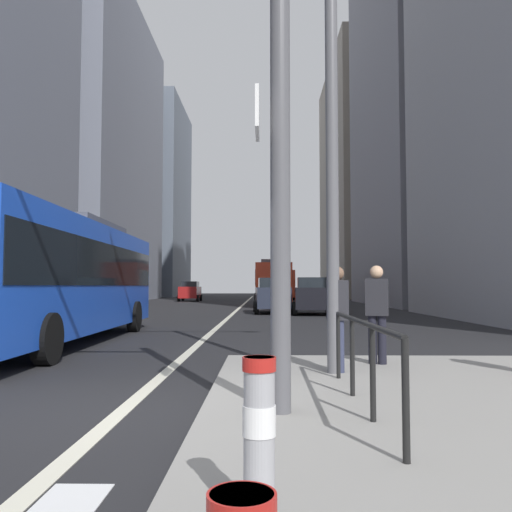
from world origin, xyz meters
name	(u,v)px	position (x,y,z in m)	size (l,w,h in m)	color
ground_plane	(230,316)	(0.00, 20.00, 0.00)	(160.00, 160.00, 0.00)	black
lane_centre_line	(240,308)	(0.00, 30.00, 0.01)	(0.20, 80.00, 0.01)	beige
office_tower_left_mid	(89,154)	(-16.00, 46.09, 14.81)	(10.19, 24.65, 29.63)	slate
office_tower_left_far	(145,201)	(-16.00, 71.27, 14.07)	(11.39, 17.09, 28.14)	slate
office_tower_right_mid	(448,8)	(17.00, 36.63, 24.59)	(13.35, 19.37, 49.18)	gray
office_tower_right_far	(377,181)	(17.00, 64.85, 15.70)	(12.93, 25.40, 31.41)	gray
city_bus_blue_oncoming	(58,273)	(-3.70, 7.28, 1.84)	(2.86, 11.52, 3.40)	blue
city_bus_red_receding	(273,282)	(2.35, 34.54, 1.84)	(2.71, 10.65, 3.40)	red
city_bus_red_distant	(280,283)	(3.41, 51.90, 1.84)	(2.89, 10.67, 3.40)	red
car_oncoming_mid	(190,291)	(-5.63, 45.94, 0.99)	(2.07, 4.30, 1.94)	maroon
car_receding_near	(312,296)	(4.22, 21.64, 0.99)	(2.19, 4.09, 1.94)	black
car_receding_far	(272,295)	(2.14, 22.97, 0.99)	(2.18, 4.55, 1.94)	#232838
traffic_signal_gantry	(122,56)	(0.12, -0.73, 4.07)	(5.40, 0.65, 6.00)	#515156
street_lamp_post	(331,52)	(2.79, 1.90, 5.28)	(5.50, 0.32, 8.00)	#56565B
bollard_left	(259,432)	(1.68, -3.41, 0.68)	(0.20, 0.20, 0.95)	#99999E
pedestrian_railing	(361,343)	(2.80, -0.45, 0.86)	(0.06, 3.81, 0.98)	black
pedestrian_waiting	(377,309)	(3.68, 2.86, 1.10)	(0.43, 0.34, 1.71)	black
pedestrian_walking	(337,313)	(2.87, 2.02, 1.08)	(0.32, 0.42, 1.67)	#2D334C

